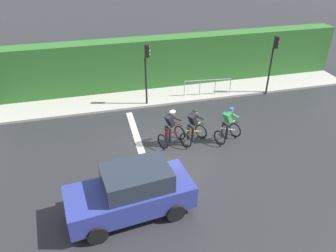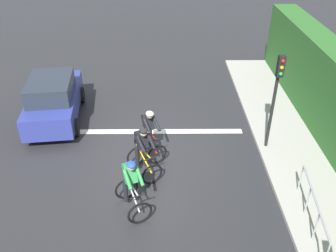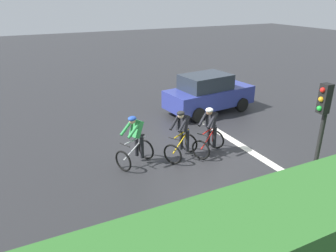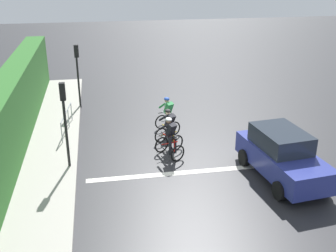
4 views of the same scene
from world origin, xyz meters
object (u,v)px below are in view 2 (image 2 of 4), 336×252
object	(u,v)px
cyclist_second	(143,152)
traffic_light_near_crossing	(276,90)
cyclist_mid	(149,134)
pedestrian_railing_kerbside	(313,207)
cyclist_lead	(132,187)
car_navy	(54,99)

from	to	relation	value
cyclist_second	traffic_light_near_crossing	bearing A→B (deg)	-163.25
cyclist_mid	pedestrian_railing_kerbside	distance (m)	5.26
cyclist_lead	car_navy	distance (m)	5.80
cyclist_second	car_navy	world-z (taller)	car_navy
cyclist_second	traffic_light_near_crossing	size ratio (longest dim) A/B	0.50
traffic_light_near_crossing	pedestrian_railing_kerbside	bearing A→B (deg)	93.81
car_navy	pedestrian_railing_kerbside	size ratio (longest dim) A/B	1.60
pedestrian_railing_kerbside	car_navy	bearing A→B (deg)	-35.33
traffic_light_near_crossing	cyclist_lead	bearing A→B (deg)	32.76
traffic_light_near_crossing	cyclist_mid	bearing A→B (deg)	3.60
cyclist_second	car_navy	distance (m)	4.78
traffic_light_near_crossing	pedestrian_railing_kerbside	world-z (taller)	traffic_light_near_crossing
cyclist_second	traffic_light_near_crossing	xyz separation A→B (m)	(-4.06, -1.22, 1.43)
cyclist_mid	cyclist_second	bearing A→B (deg)	81.56
cyclist_mid	cyclist_lead	bearing A→B (deg)	81.77
cyclist_mid	car_navy	distance (m)	4.30
cyclist_second	cyclist_mid	distance (m)	0.99
car_navy	traffic_light_near_crossing	size ratio (longest dim) A/B	1.28
cyclist_lead	cyclist_second	distance (m)	1.55
cyclist_lead	cyclist_second	bearing A→B (deg)	-98.09
cyclist_lead	traffic_light_near_crossing	xyz separation A→B (m)	(-4.28, -2.75, 1.43)
car_navy	cyclist_mid	bearing A→B (deg)	147.87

